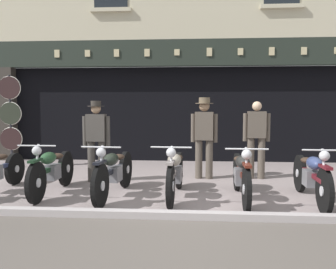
{
  "coord_description": "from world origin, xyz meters",
  "views": [
    {
      "loc": [
        0.09,
        -4.8,
        1.54
      ],
      "look_at": [
        -0.5,
        2.81,
        0.94
      ],
      "focal_mm": 39.03,
      "sensor_mm": 36.0,
      "label": 1
    }
  ],
  "objects": [
    {
      "name": "ground",
      "position": [
        0.0,
        -0.98,
        -0.04
      ],
      "size": [
        22.93,
        22.0,
        0.18
      ],
      "color": "gray"
    },
    {
      "name": "shop_facade",
      "position": [
        0.0,
        7.0,
        1.73
      ],
      "size": [
        11.23,
        4.42,
        6.44
      ],
      "color": "black",
      "rests_on": "ground"
    },
    {
      "name": "motorcycle_left",
      "position": [
        -2.42,
        1.32,
        0.43
      ],
      "size": [
        0.62,
        1.99,
        0.93
      ],
      "rotation": [
        0.0,
        0.0,
        3.14
      ],
      "color": "black",
      "rests_on": "ground"
    },
    {
      "name": "motorcycle_center_left",
      "position": [
        -1.29,
        1.22,
        0.44
      ],
      "size": [
        0.62,
        2.12,
        0.94
      ],
      "rotation": [
        0.0,
        0.0,
        3.07
      ],
      "color": "black",
      "rests_on": "ground"
    },
    {
      "name": "motorcycle_center",
      "position": [
        -0.25,
        1.24,
        0.44
      ],
      "size": [
        0.62,
        2.06,
        0.93
      ],
      "rotation": [
        0.0,
        0.0,
        3.09
      ],
      "color": "black",
      "rests_on": "ground"
    },
    {
      "name": "motorcycle_center_right",
      "position": [
        0.83,
        1.15,
        0.43
      ],
      "size": [
        0.62,
        2.1,
        0.94
      ],
      "rotation": [
        0.0,
        0.0,
        3.13
      ],
      "color": "black",
      "rests_on": "ground"
    },
    {
      "name": "motorcycle_right",
      "position": [
        1.94,
        1.13,
        0.43
      ],
      "size": [
        0.62,
        2.05,
        0.92
      ],
      "rotation": [
        0.0,
        0.0,
        3.11
      ],
      "color": "black",
      "rests_on": "ground"
    },
    {
      "name": "salesman_left",
      "position": [
        -1.91,
        2.39,
        0.9
      ],
      "size": [
        0.56,
        0.33,
        1.64
      ],
      "rotation": [
        0.0,
        0.0,
        3.15
      ],
      "color": "#47423D",
      "rests_on": "ground"
    },
    {
      "name": "shopkeeper_center",
      "position": [
        0.26,
        2.88,
        0.96
      ],
      "size": [
        0.56,
        0.37,
        1.71
      ],
      "rotation": [
        0.0,
        0.0,
        3.05
      ],
      "color": "brown",
      "rests_on": "ground"
    },
    {
      "name": "salesman_right",
      "position": [
        1.36,
        2.97,
        0.9
      ],
      "size": [
        0.56,
        0.26,
        1.63
      ],
      "rotation": [
        0.0,
        0.0,
        3.08
      ],
      "color": "brown",
      "rests_on": "ground"
    },
    {
      "name": "tyre_sign_pole",
      "position": [
        -4.48,
        3.87,
        1.33
      ],
      "size": [
        0.57,
        0.06,
        2.29
      ],
      "color": "#232328",
      "rests_on": "ground"
    },
    {
      "name": "advert_board_near",
      "position": [
        2.88,
        5.4,
        1.58
      ],
      "size": [
        0.7,
        0.03,
        1.11
      ],
      "color": "beige"
    }
  ]
}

